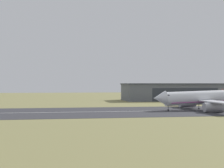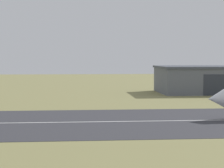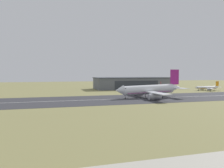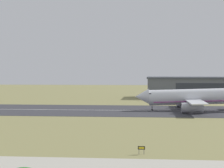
# 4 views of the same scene
# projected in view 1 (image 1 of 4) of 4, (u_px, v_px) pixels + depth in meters

# --- Properties ---
(ground_plane) EXTENTS (688.14, 688.14, 0.00)m
(ground_plane) POSITION_uv_depth(u_px,v_px,m) (127.00, 135.00, 69.32)
(ground_plane) COLOR olive
(runway_strip) EXTENTS (448.14, 47.85, 0.06)m
(runway_strip) POSITION_uv_depth(u_px,v_px,m) (98.00, 112.00, 127.39)
(runway_strip) COLOR #333338
(runway_strip) RESTS_ON ground_plane
(runway_centreline) EXTENTS (403.33, 0.70, 0.01)m
(runway_centreline) POSITION_uv_depth(u_px,v_px,m) (98.00, 112.00, 127.39)
(runway_centreline) COLOR silver
(runway_centreline) RESTS_ON runway_strip
(hangar_building) EXTENTS (76.38, 30.01, 11.87)m
(hangar_building) POSITION_uv_depth(u_px,v_px,m) (178.00, 92.00, 218.23)
(hangar_building) COLOR slate
(hangar_building) RESTS_ON ground_plane
(airplane_landing) EXTENTS (47.54, 50.30, 18.68)m
(airplane_landing) POSITION_uv_depth(u_px,v_px,m) (204.00, 98.00, 136.54)
(airplane_landing) COLOR silver
(airplane_landing) RESTS_ON ground_plane
(airplane_parked_east) EXTENTS (17.78, 19.76, 8.26)m
(airplane_parked_east) POSITION_uv_depth(u_px,v_px,m) (222.00, 98.00, 188.85)
(airplane_parked_east) COLOR white
(airplane_parked_east) RESTS_ON ground_plane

